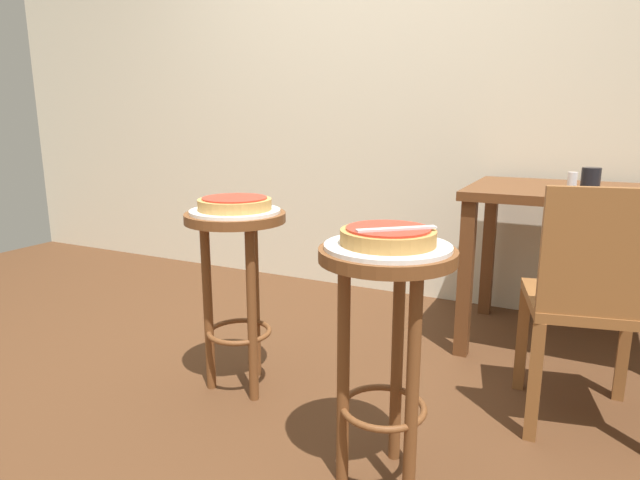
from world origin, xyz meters
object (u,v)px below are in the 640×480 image
Objects in this scene: pizza_foreground at (388,236)px; serving_plate_middle at (235,211)px; stool_foreground at (386,314)px; condiment_shaker at (572,180)px; pizza_server_knife at (397,229)px; dining_table at (589,216)px; cup_near_edge at (591,180)px; stool_middle at (237,261)px; wooden_chair at (595,300)px; serving_plate_foreground at (388,246)px; pizza_middle at (235,204)px.

serving_plate_middle is at bearing 157.95° from pizza_foreground.
condiment_shaker reaches higher than stool_foreground.
condiment_shaker is 0.33× the size of pizza_server_knife.
cup_near_edge is at bearing -95.54° from dining_table.
stool_middle is at bearing 157.95° from stool_foreground.
dining_table is 0.73m from wooden_chair.
pizza_server_knife is at bearing -110.68° from cup_near_edge.
condiment_shaker is at bearing -159.88° from dining_table.
serving_plate_middle is (-0.70, 0.28, 0.00)m from serving_plate_foreground.
cup_near_edge is (1.17, 0.88, 0.28)m from stool_middle.
stool_middle is (-0.70, 0.28, 0.00)m from stool_foreground.
stool_foreground is at bearing -110.88° from dining_table.
serving_plate_foreground is 1.02× the size of serving_plate_middle.
stool_foreground is 0.83× the size of wooden_chair.
serving_plate_middle is at bearing -138.77° from condiment_shaker.
condiment_shaker is at bearing 41.23° from pizza_middle.
wooden_chair reaches higher than serving_plate_middle.
cup_near_edge is at bearing 36.89° from stool_middle.
serving_plate_foreground is 0.07m from pizza_server_knife.
pizza_server_knife is at bearing -33.69° from serving_plate_foreground.
condiment_shaker is (1.10, 0.97, 0.27)m from stool_middle.
stool_foreground is at bearing -90.00° from serving_plate_foreground.
stool_middle is 1.55m from dining_table.
stool_foreground is at bearing -22.05° from serving_plate_middle.
pizza_middle reaches higher than serving_plate_foreground.
cup_near_edge is at bearing -50.41° from condiment_shaker.
condiment_shaker is (0.41, 1.25, 0.04)m from pizza_foreground.
serving_plate_middle is 0.40× the size of wooden_chair.
condiment_shaker reaches higher than pizza_middle.
serving_plate_middle is 1.47m from cup_near_edge.
pizza_middle is 2.66× the size of cup_near_edge.
dining_table is at bearing 84.46° from cup_near_edge.
stool_foreground and stool_middle have the same top height.
condiment_shaker is at bearing 129.59° from cup_near_edge.
condiment_shaker reaches higher than pizza_server_knife.
pizza_middle is 1.55m from dining_table.
cup_near_edge is (1.17, 0.88, 0.06)m from pizza_middle.
cup_near_edge is 0.69m from wooden_chair.
serving_plate_middle is (0.00, 0.00, 0.19)m from stool_middle.
serving_plate_foreground is 1.34× the size of pizza_foreground.
stool_foreground is 0.77m from wooden_chair.
pizza_middle is 1.24× the size of pizza_server_knife.
pizza_foreground is 2.52× the size of cup_near_edge.
cup_near_edge reaches higher than pizza_server_knife.
pizza_server_knife is at bearing -109.42° from dining_table.
stool_middle is at bearing 116.63° from pizza_server_knife.
cup_near_edge is 1.26m from pizza_server_knife.
cup_near_edge reaches higher than dining_table.
cup_near_edge is at bearing 67.71° from pizza_foreground.
dining_table is 4.66× the size of pizza_server_knife.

